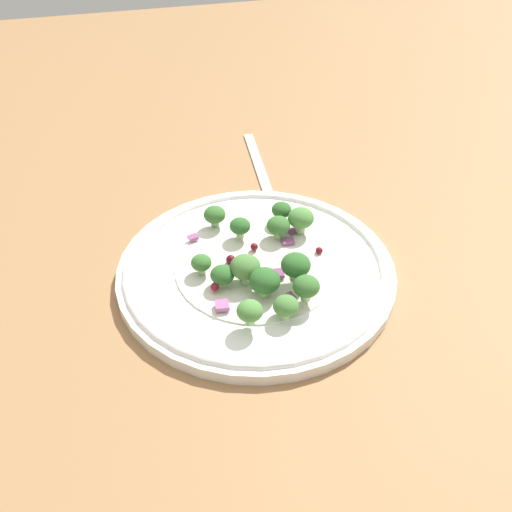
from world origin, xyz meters
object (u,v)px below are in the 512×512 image
broccoli_floret_0 (306,287)px  broccoli_floret_2 (278,226)px  fork (262,173)px  broccoli_floret_1 (201,263)px  plate (256,270)px

broccoli_floret_0 → broccoli_floret_2: (-0.17, -10.25, -0.44)cm
broccoli_floret_0 → broccoli_floret_2: 10.26cm
broccoli_floret_2 → fork: size_ratio=0.14×
broccoli_floret_0 → broccoli_floret_1: size_ratio=1.24×
broccoli_floret_1 → broccoli_floret_2: broccoli_floret_2 is taller
plate → broccoli_floret_0: size_ratio=11.00×
plate → broccoli_floret_2: 5.67cm
plate → broccoli_floret_2: bearing=-130.5°
plate → broccoli_floret_1: (5.50, -0.23, 1.83)cm
plate → broccoli_floret_0: bearing=117.6°
broccoli_floret_0 → fork: (-2.09, -24.97, -3.10)cm
fork → plate: bearing=74.1°
plate → fork: plate is taller
broccoli_floret_0 → broccoli_floret_2: broccoli_floret_0 is taller
broccoli_floret_1 → broccoli_floret_2: size_ratio=0.82×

